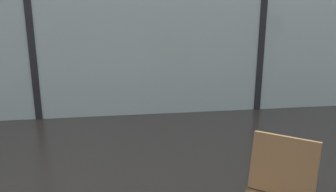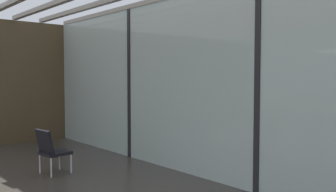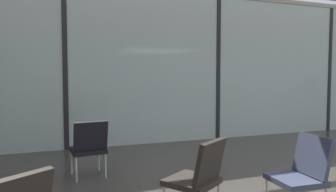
{
  "view_description": "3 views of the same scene",
  "coord_description": "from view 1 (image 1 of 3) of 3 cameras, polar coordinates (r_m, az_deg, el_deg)",
  "views": [
    {
      "loc": [
        1.24,
        -0.34,
        1.89
      ],
      "look_at": [
        1.88,
        4.27,
        0.55
      ],
      "focal_mm": 38.8,
      "sensor_mm": 36.0,
      "label": 1
    },
    {
      "loc": [
        3.37,
        0.39,
        1.86
      ],
      "look_at": [
        -1.25,
        4.39,
        1.53
      ],
      "focal_mm": 38.82,
      "sensor_mm": 36.0,
      "label": 2
    },
    {
      "loc": [
        -3.65,
        -1.48,
        1.5
      ],
      "look_at": [
        -0.93,
        6.14,
        1.0
      ],
      "focal_mm": 33.15,
      "sensor_mm": 36.0,
      "label": 3
    }
  ],
  "objects": [
    {
      "name": "lounge_chair_2",
      "position": [
        2.84,
        16.9,
        -14.24
      ],
      "size": [
        0.7,
        0.71,
        0.87
      ],
      "rotation": [
        0.0,
        0.0,
        5.65
      ],
      "color": "brown",
      "rests_on": "ground"
    },
    {
      "name": "glass_curtain_wall",
      "position": [
        5.68,
        -21.09,
        13.08
      ],
      "size": [
        14.0,
        0.08,
        3.39
      ],
      "primitive_type": "cube",
      "color": "#A3B7B2",
      "rests_on": "ground"
    },
    {
      "name": "window_mullion_1",
      "position": [
        5.68,
        -21.09,
        13.08
      ],
      "size": [
        0.1,
        0.12,
        3.39
      ],
      "primitive_type": "cube",
      "color": "black",
      "rests_on": "ground"
    },
    {
      "name": "window_mullion_2",
      "position": [
        5.99,
        14.7,
        13.71
      ],
      "size": [
        0.1,
        0.12,
        3.39
      ],
      "primitive_type": "cube",
      "color": "black",
      "rests_on": "ground"
    }
  ]
}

